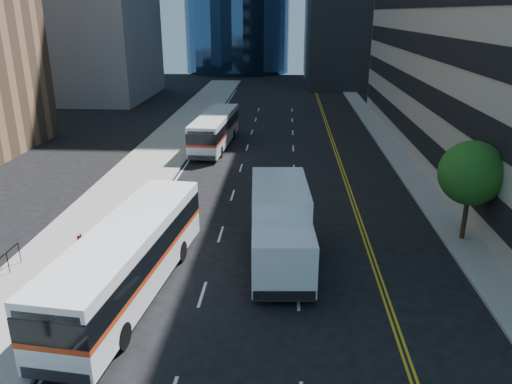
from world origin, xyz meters
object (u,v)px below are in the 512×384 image
bus_front (129,257)px  street_tree (472,173)px  box_truck (280,226)px  bus_rear (215,129)px

bus_front → street_tree: bearing=27.6°
street_tree → box_truck: 9.95m
street_tree → box_truck: size_ratio=0.67×
street_tree → box_truck: bearing=-162.0°
box_truck → bus_front: bearing=-157.4°
bus_rear → box_truck: box_truck is taller
bus_rear → bus_front: bearing=-87.0°
street_tree → bus_front: (-15.46, -6.04, -1.99)m
bus_rear → box_truck: bearing=-70.9°
box_truck → street_tree: bearing=14.5°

